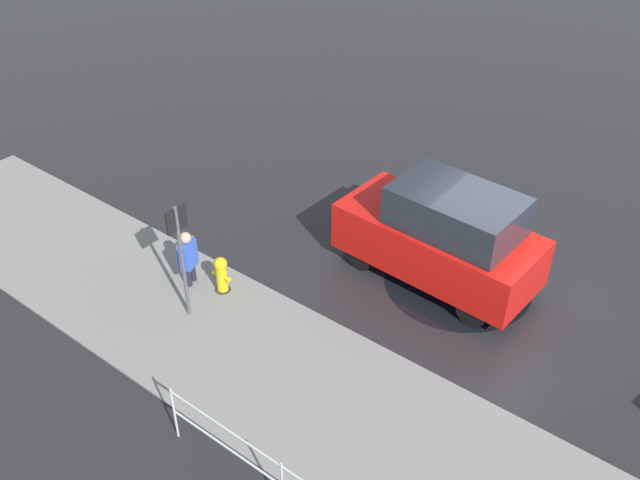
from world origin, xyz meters
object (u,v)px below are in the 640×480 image
pedestrian (188,256)px  sign_post (180,247)px  moving_hatchback (442,235)px  fire_hydrant (221,275)px

pedestrian → sign_post: sign_post is taller
moving_hatchback → fire_hydrant: (3.06, 2.91, -0.63)m
fire_hydrant → sign_post: bearing=90.0°
pedestrian → moving_hatchback: bearing=-139.9°
sign_post → moving_hatchback: bearing=-128.9°
pedestrian → sign_post: bearing=134.3°
moving_hatchback → sign_post: sign_post is taller
moving_hatchback → pedestrian: moving_hatchback is taller
fire_hydrant → pedestrian: bearing=18.2°
pedestrian → sign_post: 1.29m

